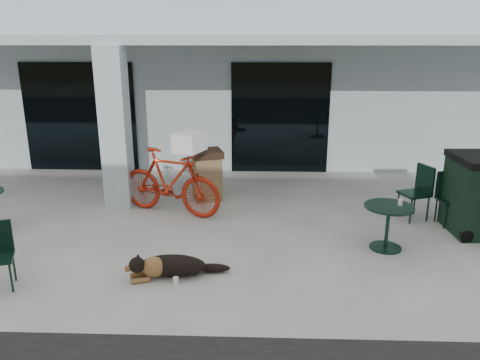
{
  "coord_description": "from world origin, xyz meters",
  "views": [
    {
      "loc": [
        1.23,
        -6.52,
        3.21
      ],
      "look_at": [
        0.96,
        0.85,
        1.0
      ],
      "focal_mm": 35.0,
      "sensor_mm": 36.0,
      "label": 1
    }
  ],
  "objects_px": {
    "cafe_chair_far_a": "(452,200)",
    "wheeled_bin": "(477,194)",
    "cafe_chair_far_b": "(414,193)",
    "bicycle": "(170,182)",
    "cafe_table_far": "(387,227)",
    "dog": "(173,264)",
    "trash_receptacle": "(207,175)"
  },
  "relations": [
    {
      "from": "cafe_chair_far_a",
      "to": "wheeled_bin",
      "type": "relative_size",
      "value": 0.7
    },
    {
      "from": "cafe_chair_far_a",
      "to": "cafe_chair_far_b",
      "type": "bearing_deg",
      "value": 149.78
    },
    {
      "from": "bicycle",
      "to": "cafe_chair_far_a",
      "type": "xyz_separation_m",
      "value": [
        5.12,
        -0.4,
        -0.16
      ]
    },
    {
      "from": "cafe_table_far",
      "to": "cafe_chair_far_b",
      "type": "height_order",
      "value": "cafe_chair_far_b"
    },
    {
      "from": "dog",
      "to": "trash_receptacle",
      "type": "bearing_deg",
      "value": 68.43
    },
    {
      "from": "bicycle",
      "to": "dog",
      "type": "distance_m",
      "value": 2.57
    },
    {
      "from": "cafe_chair_far_a",
      "to": "trash_receptacle",
      "type": "distance_m",
      "value": 4.7
    },
    {
      "from": "cafe_table_far",
      "to": "cafe_chair_far_a",
      "type": "bearing_deg",
      "value": 36.95
    },
    {
      "from": "trash_receptacle",
      "to": "wheeled_bin",
      "type": "height_order",
      "value": "wheeled_bin"
    },
    {
      "from": "cafe_chair_far_b",
      "to": "wheeled_bin",
      "type": "bearing_deg",
      "value": 36.12
    },
    {
      "from": "cafe_chair_far_a",
      "to": "trash_receptacle",
      "type": "xyz_separation_m",
      "value": [
        -4.52,
        1.3,
        0.05
      ]
    },
    {
      "from": "bicycle",
      "to": "wheeled_bin",
      "type": "bearing_deg",
      "value": -76.06
    },
    {
      "from": "cafe_chair_far_b",
      "to": "wheeled_bin",
      "type": "xyz_separation_m",
      "value": [
        0.86,
        -0.57,
        0.17
      ]
    },
    {
      "from": "dog",
      "to": "cafe_chair_far_b",
      "type": "relative_size",
      "value": 1.06
    },
    {
      "from": "cafe_chair_far_a",
      "to": "cafe_chair_far_b",
      "type": "distance_m",
      "value": 0.64
    },
    {
      "from": "bicycle",
      "to": "cafe_chair_far_b",
      "type": "xyz_separation_m",
      "value": [
        4.55,
        -0.13,
        -0.12
      ]
    },
    {
      "from": "dog",
      "to": "trash_receptacle",
      "type": "relative_size",
      "value": 1.03
    },
    {
      "from": "bicycle",
      "to": "wheeled_bin",
      "type": "relative_size",
      "value": 1.55
    },
    {
      "from": "cafe_chair_far_b",
      "to": "bicycle",
      "type": "bearing_deg",
      "value": -112.21
    },
    {
      "from": "cafe_chair_far_b",
      "to": "trash_receptacle",
      "type": "distance_m",
      "value": 4.07
    },
    {
      "from": "cafe_table_far",
      "to": "trash_receptacle",
      "type": "distance_m",
      "value": 3.91
    },
    {
      "from": "cafe_table_far",
      "to": "trash_receptacle",
      "type": "xyz_separation_m",
      "value": [
        -3.11,
        2.36,
        0.16
      ]
    },
    {
      "from": "bicycle",
      "to": "trash_receptacle",
      "type": "bearing_deg",
      "value": -12.61
    },
    {
      "from": "cafe_chair_far_b",
      "to": "cafe_table_far",
      "type": "bearing_deg",
      "value": -52.53
    },
    {
      "from": "bicycle",
      "to": "trash_receptacle",
      "type": "xyz_separation_m",
      "value": [
        0.61,
        0.9,
        -0.11
      ]
    },
    {
      "from": "cafe_table_far",
      "to": "cafe_chair_far_a",
      "type": "relative_size",
      "value": 0.81
    },
    {
      "from": "cafe_chair_far_b",
      "to": "trash_receptacle",
      "type": "bearing_deg",
      "value": -125.22
    },
    {
      "from": "cafe_chair_far_b",
      "to": "trash_receptacle",
      "type": "xyz_separation_m",
      "value": [
        -3.94,
        1.03,
        0.01
      ]
    },
    {
      "from": "trash_receptacle",
      "to": "wheeled_bin",
      "type": "distance_m",
      "value": 5.06
    },
    {
      "from": "cafe_chair_far_a",
      "to": "wheeled_bin",
      "type": "distance_m",
      "value": 0.46
    },
    {
      "from": "bicycle",
      "to": "cafe_table_far",
      "type": "bearing_deg",
      "value": -90.1
    },
    {
      "from": "cafe_table_far",
      "to": "trash_receptacle",
      "type": "height_order",
      "value": "trash_receptacle"
    }
  ]
}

